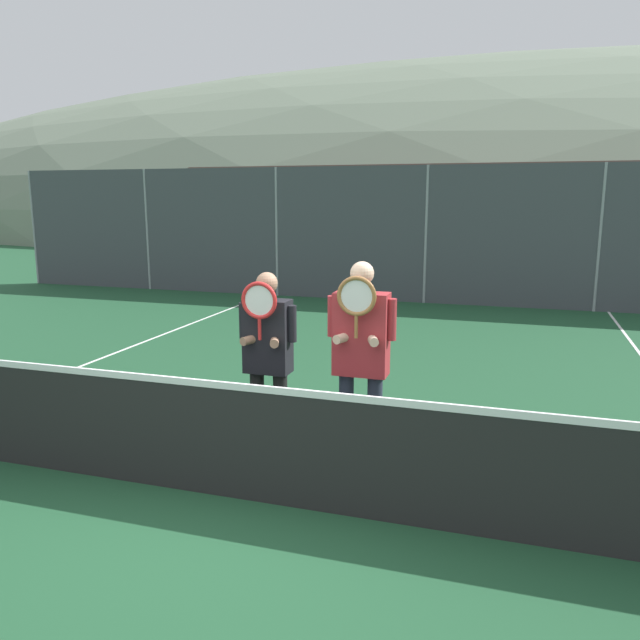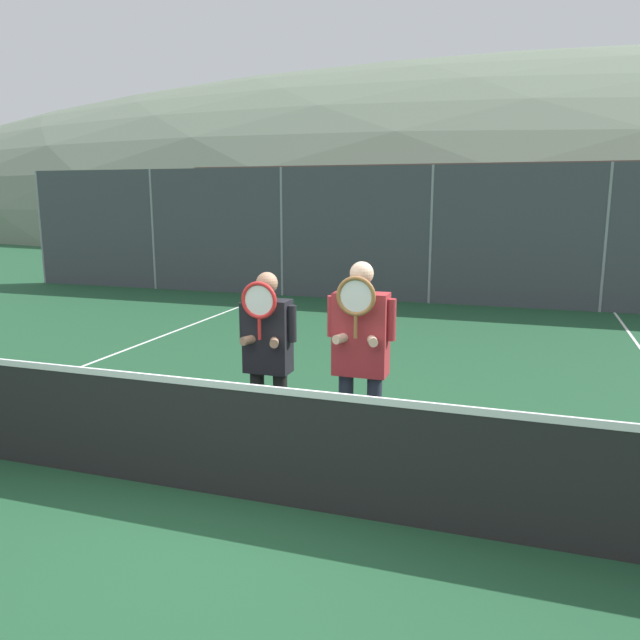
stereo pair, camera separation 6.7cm
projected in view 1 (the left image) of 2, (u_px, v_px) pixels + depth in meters
The scene contains 11 objects.
ground_plane at pixel (243, 499), 5.04m from camera, with size 120.00×120.00×0.00m, color #1E4C2D.
hill_distant at pixel (496, 224), 55.90m from camera, with size 128.91×71.62×25.07m.
clubhouse_building at pixel (493, 220), 19.77m from camera, with size 18.55×5.50×3.31m.
fence_back at pixel (426, 235), 14.04m from camera, with size 21.74×0.06×3.09m.
tennis_net at pixel (241, 440), 4.94m from camera, with size 10.51×0.09×1.07m.
court_line_left_sideline at pixel (82, 365), 9.00m from camera, with size 0.05×16.00×0.01m, color white.
player_leftmost at pixel (268, 352), 5.60m from camera, with size 0.55×0.34×1.75m.
player_center_left at pixel (361, 351), 5.31m from camera, with size 0.60×0.34×1.87m.
car_far_left at pixel (214, 249), 18.11m from camera, with size 4.79×1.93×1.78m.
car_left_of_center at pixel (391, 253), 16.58m from camera, with size 4.30×2.00×1.81m.
car_center at pixel (602, 258), 15.20m from camera, with size 4.78×2.01×1.82m.
Camera 1 is at (2.00, -4.25, 2.40)m, focal length 35.00 mm.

